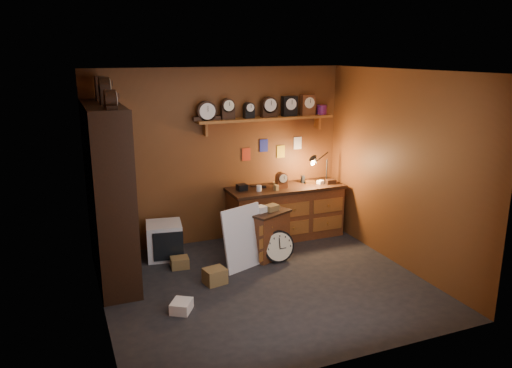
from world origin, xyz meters
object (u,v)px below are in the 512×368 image
object	(u,v)px
shelving_unit	(106,187)
low_cabinet	(265,231)
big_round_clock	(278,247)
workbench	(286,209)

from	to	relation	value
shelving_unit	low_cabinet	distance (m)	2.33
shelving_unit	big_round_clock	bearing A→B (deg)	-9.03
low_cabinet	big_round_clock	world-z (taller)	low_cabinet
shelving_unit	workbench	size ratio (longest dim) A/B	1.38
workbench	big_round_clock	xyz separation A→B (m)	(-0.52, -0.85, -0.25)
workbench	low_cabinet	bearing A→B (deg)	-136.19
low_cabinet	workbench	bearing A→B (deg)	18.84
workbench	big_round_clock	size ratio (longest dim) A/B	4.02
shelving_unit	big_round_clock	distance (m)	2.51
low_cabinet	big_round_clock	xyz separation A→B (m)	(0.10, -0.27, -0.16)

